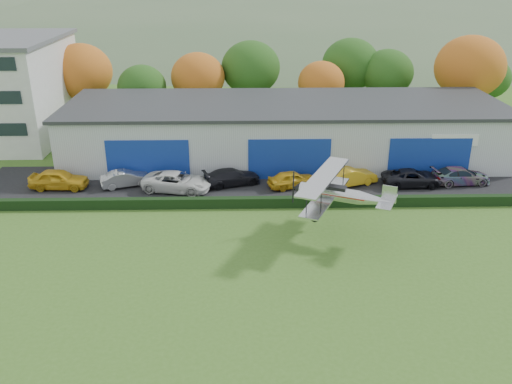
{
  "coord_description": "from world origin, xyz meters",
  "views": [
    {
      "loc": [
        1.17,
        -21.64,
        17.28
      ],
      "look_at": [
        1.95,
        12.85,
        2.68
      ],
      "focal_mm": 38.14,
      "sensor_mm": 36.0,
      "label": 1
    }
  ],
  "objects_px": {
    "car_1": "(126,178)",
    "car_7": "(461,176)",
    "car_6": "(412,178)",
    "car_5": "(351,177)",
    "car_3": "(232,177)",
    "car_4": "(293,179)",
    "car_0": "(59,179)",
    "biplane": "(338,193)",
    "hangar": "(285,130)",
    "car_2": "(177,182)"
  },
  "relations": [
    {
      "from": "car_7",
      "to": "car_5",
      "type": "bearing_deg",
      "value": 85.39
    },
    {
      "from": "car_1",
      "to": "car_7",
      "type": "distance_m",
      "value": 28.06
    },
    {
      "from": "hangar",
      "to": "car_4",
      "type": "xyz_separation_m",
      "value": [
        0.15,
        -7.93,
        -1.91
      ]
    },
    {
      "from": "car_3",
      "to": "car_4",
      "type": "distance_m",
      "value": 5.1
    },
    {
      "from": "car_4",
      "to": "car_7",
      "type": "relative_size",
      "value": 0.84
    },
    {
      "from": "car_4",
      "to": "biplane",
      "type": "height_order",
      "value": "biplane"
    },
    {
      "from": "hangar",
      "to": "biplane",
      "type": "xyz_separation_m",
      "value": [
        2.34,
        -16.66,
        0.55
      ]
    },
    {
      "from": "car_4",
      "to": "car_7",
      "type": "distance_m",
      "value": 14.2
    },
    {
      "from": "car_2",
      "to": "car_3",
      "type": "height_order",
      "value": "car_2"
    },
    {
      "from": "hangar",
      "to": "car_0",
      "type": "relative_size",
      "value": 8.59
    },
    {
      "from": "car_2",
      "to": "car_4",
      "type": "bearing_deg",
      "value": -74.74
    },
    {
      "from": "car_7",
      "to": "biplane",
      "type": "xyz_separation_m",
      "value": [
        -12.0,
        -9.2,
        2.45
      ]
    },
    {
      "from": "biplane",
      "to": "car_7",
      "type": "bearing_deg",
      "value": 62.13
    },
    {
      "from": "car_3",
      "to": "biplane",
      "type": "xyz_separation_m",
      "value": [
        7.24,
        -9.4,
        2.46
      ]
    },
    {
      "from": "car_5",
      "to": "car_4",
      "type": "bearing_deg",
      "value": 71.74
    },
    {
      "from": "car_2",
      "to": "car_7",
      "type": "relative_size",
      "value": 1.14
    },
    {
      "from": "hangar",
      "to": "car_5",
      "type": "xyz_separation_m",
      "value": [
        5.03,
        -7.57,
        -1.86
      ]
    },
    {
      "from": "car_5",
      "to": "car_6",
      "type": "xyz_separation_m",
      "value": [
        5.13,
        -0.21,
        -0.06
      ]
    },
    {
      "from": "car_0",
      "to": "biplane",
      "type": "relative_size",
      "value": 0.61
    },
    {
      "from": "hangar",
      "to": "car_5",
      "type": "height_order",
      "value": "hangar"
    },
    {
      "from": "car_2",
      "to": "car_4",
      "type": "xyz_separation_m",
      "value": [
        9.5,
        0.52,
        -0.08
      ]
    },
    {
      "from": "car_7",
      "to": "biplane",
      "type": "height_order",
      "value": "biplane"
    },
    {
      "from": "car_1",
      "to": "car_2",
      "type": "distance_m",
      "value": 4.49
    },
    {
      "from": "car_0",
      "to": "biplane",
      "type": "xyz_separation_m",
      "value": [
        21.47,
        -8.92,
        2.35
      ]
    },
    {
      "from": "car_4",
      "to": "car_5",
      "type": "height_order",
      "value": "car_5"
    },
    {
      "from": "car_1",
      "to": "car_7",
      "type": "height_order",
      "value": "car_7"
    },
    {
      "from": "car_4",
      "to": "car_5",
      "type": "bearing_deg",
      "value": -101.82
    },
    {
      "from": "car_4",
      "to": "biplane",
      "type": "relative_size",
      "value": 0.53
    },
    {
      "from": "car_5",
      "to": "car_6",
      "type": "distance_m",
      "value": 5.14
    },
    {
      "from": "car_3",
      "to": "biplane",
      "type": "distance_m",
      "value": 12.12
    },
    {
      "from": "hangar",
      "to": "car_4",
      "type": "bearing_deg",
      "value": -88.89
    },
    {
      "from": "car_0",
      "to": "car_7",
      "type": "height_order",
      "value": "car_0"
    },
    {
      "from": "car_0",
      "to": "car_4",
      "type": "distance_m",
      "value": 19.28
    },
    {
      "from": "biplane",
      "to": "car_6",
      "type": "bearing_deg",
      "value": 73.29
    },
    {
      "from": "hangar",
      "to": "car_4",
      "type": "relative_size",
      "value": 9.89
    },
    {
      "from": "car_7",
      "to": "car_6",
      "type": "bearing_deg",
      "value": 89.15
    },
    {
      "from": "car_5",
      "to": "car_6",
      "type": "height_order",
      "value": "car_5"
    },
    {
      "from": "car_2",
      "to": "biplane",
      "type": "relative_size",
      "value": 0.72
    },
    {
      "from": "car_1",
      "to": "car_7",
      "type": "relative_size",
      "value": 0.84
    },
    {
      "from": "car_4",
      "to": "car_6",
      "type": "distance_m",
      "value": 10.0
    },
    {
      "from": "car_6",
      "to": "car_5",
      "type": "bearing_deg",
      "value": 85.77
    },
    {
      "from": "car_1",
      "to": "car_5",
      "type": "relative_size",
      "value": 0.9
    },
    {
      "from": "car_3",
      "to": "car_5",
      "type": "xyz_separation_m",
      "value": [
        9.93,
        -0.31,
        0.05
      ]
    },
    {
      "from": "car_2",
      "to": "car_5",
      "type": "height_order",
      "value": "car_2"
    },
    {
      "from": "car_2",
      "to": "car_5",
      "type": "distance_m",
      "value": 14.4
    },
    {
      "from": "car_0",
      "to": "car_3",
      "type": "distance_m",
      "value": 14.23
    },
    {
      "from": "hangar",
      "to": "car_6",
      "type": "bearing_deg",
      "value": -37.46
    },
    {
      "from": "hangar",
      "to": "car_2",
      "type": "height_order",
      "value": "hangar"
    },
    {
      "from": "car_3",
      "to": "biplane",
      "type": "relative_size",
      "value": 0.61
    },
    {
      "from": "car_4",
      "to": "car_6",
      "type": "relative_size",
      "value": 0.83
    }
  ]
}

